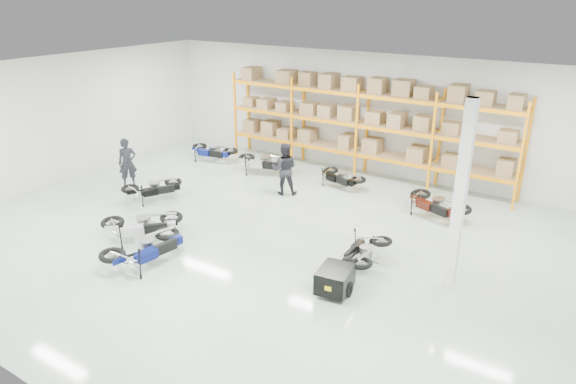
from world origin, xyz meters
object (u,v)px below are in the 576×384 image
Objects in this scene: person_back at (284,169)px; person_left at (128,163)px; moto_blue_centre at (146,243)px; moto_back_a at (212,148)px; moto_black_far_left at (153,185)px; moto_silver_left at (141,220)px; moto_touring_right at (365,247)px; moto_back_d at (436,200)px; moto_back_b at (264,159)px; moto_back_c at (340,174)px; trailer at (335,279)px.

person_left is at bearing -3.32° from person_back.
person_back is (0.27, 6.03, 0.31)m from moto_blue_centre.
moto_black_far_left is at bearing -172.94° from moto_back_a.
person_back is at bearing -30.28° from person_left.
moto_touring_right is (5.87, 2.07, -0.09)m from moto_silver_left.
moto_back_d is at bearing -37.59° from person_left.
moto_back_b is 1.05× the size of person_back.
moto_touring_right is 0.87× the size of moto_back_b.
moto_silver_left is at bearing 173.86° from moto_back_c.
moto_silver_left reaches higher than moto_back_a.
moto_back_a is at bearing -51.47° from moto_blue_centre.
person_back is (4.51, -1.45, 0.36)m from moto_back_a.
trailer is at bearing -130.19° from moto_silver_left.
moto_back_b is (-1.57, 7.39, -0.02)m from moto_blue_centre.
moto_back_a is at bearing 107.92° from moto_back_c.
moto_back_c is at bearing -157.96° from person_back.
person_left is at bearing -28.01° from moto_blue_centre.
person_left reaches higher than moto_back_a.
trailer is at bearing -164.74° from moto_back_d.
trailer is at bearing -68.82° from person_left.
moto_back_c is 0.87× the size of moto_back_d.
trailer is (-0.00, -1.60, -0.13)m from moto_touring_right.
moto_back_a reaches higher than moto_back_c.
trailer is at bearing -137.40° from moto_back_c.
moto_black_far_left is at bearing 11.21° from person_back.
moto_blue_centre reaches higher than moto_back_d.
person_back reaches higher than person_left.
moto_back_a is 1.03× the size of person_left.
moto_back_c is at bearing 99.87° from moto_back_d.
moto_back_c is at bearing -100.58° from moto_back_b.
moto_black_far_left reaches higher than trailer.
moto_back_d reaches higher than trailer.
moto_black_far_left is 7.81m from moto_touring_right.
moto_back_a is 0.98× the size of moto_back_d.
moto_blue_centre is at bearing -92.64° from person_left.
moto_touring_right is at bearing -140.25° from moto_back_b.
moto_silver_left is at bearing 154.13° from moto_back_d.
moto_back_d reaches higher than moto_touring_right.
moto_back_b is at bearing 107.21° from moto_back_d.
moto_silver_left is at bearing 168.34° from moto_back_b.
person_back is at bearing 125.63° from trailer.
moto_back_d is (3.68, -0.74, 0.07)m from moto_back_c.
moto_touring_right is 0.94× the size of person_left.
moto_back_d is (0.58, 5.51, 0.19)m from trailer.
moto_touring_right is 0.89× the size of moto_back_d.
moto_silver_left is 4.54m from person_left.
moto_back_b is at bearing -80.07° from moto_black_far_left.
moto_back_b is at bearing 128.24° from trailer.
trailer is 0.86× the size of moto_back_a.
person_back is (-4.42, 3.03, 0.40)m from moto_touring_right.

